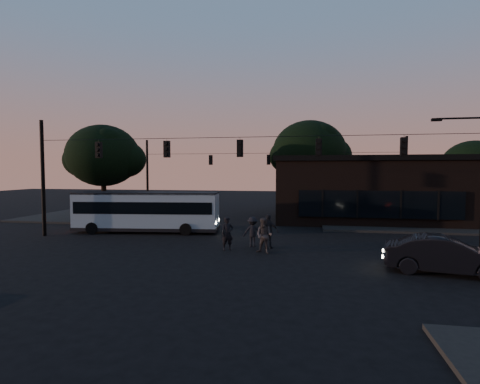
% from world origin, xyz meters
% --- Properties ---
extents(ground, '(120.00, 120.00, 0.00)m').
position_xyz_m(ground, '(0.00, 0.00, 0.00)').
color(ground, black).
rests_on(ground, ground).
extents(sidewalk_far_right, '(14.00, 10.00, 0.15)m').
position_xyz_m(sidewalk_far_right, '(12.00, 14.00, 0.07)').
color(sidewalk_far_right, black).
rests_on(sidewalk_far_right, ground).
extents(sidewalk_far_left, '(14.00, 10.00, 0.15)m').
position_xyz_m(sidewalk_far_left, '(-14.00, 14.00, 0.07)').
color(sidewalk_far_left, black).
rests_on(sidewalk_far_left, ground).
extents(building, '(15.40, 10.41, 5.40)m').
position_xyz_m(building, '(9.00, 15.97, 2.71)').
color(building, black).
rests_on(building, ground).
extents(tree_behind, '(7.60, 7.60, 9.43)m').
position_xyz_m(tree_behind, '(4.00, 22.00, 6.19)').
color(tree_behind, black).
rests_on(tree_behind, ground).
extents(tree_right, '(5.20, 5.20, 6.86)m').
position_xyz_m(tree_right, '(18.00, 18.00, 4.63)').
color(tree_right, black).
rests_on(tree_right, ground).
extents(tree_left, '(6.40, 6.40, 8.30)m').
position_xyz_m(tree_left, '(-14.00, 13.00, 5.57)').
color(tree_left, black).
rests_on(tree_left, ground).
extents(signal_rig_near, '(26.24, 0.30, 7.50)m').
position_xyz_m(signal_rig_near, '(0.00, 4.00, 4.45)').
color(signal_rig_near, black).
rests_on(signal_rig_near, ground).
extents(signal_rig_far, '(26.24, 0.30, 7.50)m').
position_xyz_m(signal_rig_far, '(0.00, 20.00, 4.20)').
color(signal_rig_far, black).
rests_on(signal_rig_far, ground).
extents(bus, '(10.06, 3.40, 2.77)m').
position_xyz_m(bus, '(-7.00, 6.54, 1.56)').
color(bus, '#859CAA').
rests_on(bus, ground).
extents(car, '(4.96, 2.54, 1.56)m').
position_xyz_m(car, '(9.54, -1.06, 0.78)').
color(car, black).
rests_on(car, ground).
extents(pedestrian_a, '(0.77, 0.66, 1.78)m').
position_xyz_m(pedestrian_a, '(-0.29, 1.83, 0.89)').
color(pedestrian_a, black).
rests_on(pedestrian_a, ground).
extents(pedestrian_b, '(1.06, 0.93, 1.84)m').
position_xyz_m(pedestrian_b, '(1.74, 1.44, 0.92)').
color(pedestrian_b, '#383334').
rests_on(pedestrian_b, ground).
extents(pedestrian_c, '(1.17, 0.64, 1.89)m').
position_xyz_m(pedestrian_c, '(1.84, 2.62, 0.95)').
color(pedestrian_c, black).
rests_on(pedestrian_c, ground).
extents(pedestrian_d, '(1.13, 0.70, 1.68)m').
position_xyz_m(pedestrian_d, '(0.91, 2.97, 0.84)').
color(pedestrian_d, black).
rests_on(pedestrian_d, ground).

